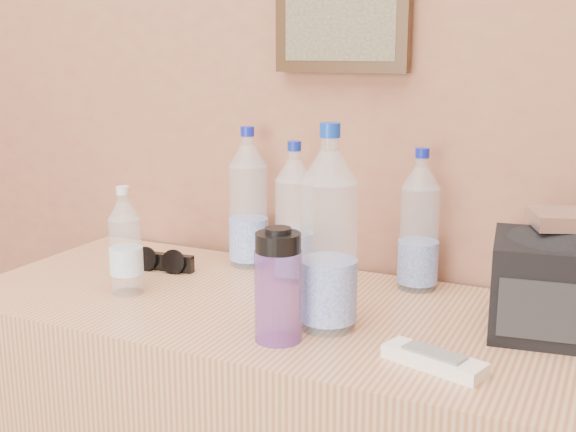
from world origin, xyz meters
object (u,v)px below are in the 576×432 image
Objects in this scene: pet_large_c at (419,228)px; nalgene_bottle at (278,286)px; pet_large_d at (329,240)px; sunglasses at (163,262)px; pet_large_b at (294,219)px; ac_remote at (434,360)px; toiletry_bag at (576,282)px; pet_large_a at (248,205)px; pet_small at (126,247)px; foil_packet at (569,219)px.

pet_large_c is 0.40m from nalgene_bottle.
pet_large_c is 0.30m from pet_large_d.
pet_large_b is at bearing 7.20° from sunglasses.
pet_large_d is (-0.09, -0.29, 0.03)m from pet_large_c.
pet_large_d is at bearing 176.04° from ac_remote.
toiletry_bag is at bearing -6.93° from pet_large_b.
pet_large_b is 1.51× the size of nalgene_bottle.
pet_large_a is 0.42m from pet_large_d.
toiletry_bag is (0.58, -0.07, -0.04)m from pet_large_b.
nalgene_bottle is 1.20× the size of ac_remote.
sunglasses is at bearing -166.70° from pet_large_b.
pet_small is 0.40m from nalgene_bottle.
sunglasses is 0.87m from foil_packet.
nalgene_bottle is 0.52m from toiletry_bag.
foil_packet reaches higher than ac_remote.
pet_large_a is 0.40m from pet_large_c.
pet_small is (-0.27, -0.23, -0.04)m from pet_large_b.
sunglasses is (-0.56, -0.13, -0.11)m from pet_large_c.
nalgene_bottle is (0.26, -0.37, -0.04)m from pet_large_a.
pet_large_c is at bearing 73.32° from pet_large_d.
pet_large_c reaches higher than pet_small.
toiletry_bag is at bearing 10.75° from pet_small.
pet_large_d is at bearing -106.68° from pet_large_c.
pet_large_a reaches higher than pet_large_b.
toiletry_bag is at bearing -6.09° from sunglasses.
pet_large_d is 0.28m from ac_remote.
nalgene_bottle is at bearing -161.86° from ac_remote.
nalgene_bottle is at bearing -12.43° from pet_small.
nalgene_bottle is 0.29m from ac_remote.
pet_large_a is 0.73m from toiletry_bag.
nalgene_bottle reaches higher than toiletry_bag.
pet_large_a is at bearing 170.77° from foil_packet.
pet_small is at bearing -179.70° from pet_large_d.
pet_large_a is 2.14× the size of sunglasses.
pet_small reaches higher than sunglasses.
pet_large_a is at bearing 125.10° from nalgene_bottle.
pet_large_b is 0.33m from sunglasses.
pet_large_b is 2.40× the size of foil_packet.
pet_large_c is 1.33× the size of pet_small.
pet_large_d is 1.65× the size of pet_small.
pet_large_b is 0.58m from toiletry_bag.
pet_small is (-0.53, -0.29, -0.03)m from pet_large_c.
ac_remote is 0.36m from foil_packet.
pet_large_a reaches higher than ac_remote.
nalgene_bottle is 0.49m from sunglasses.
pet_large_a is at bearing 162.35° from ac_remote.
pet_large_b is 0.51m from ac_remote.
pet_small is 0.67m from ac_remote.
foil_packet is at bearing -21.74° from pet_large_c.
pet_large_c is at bearing 150.17° from toiletry_bag.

